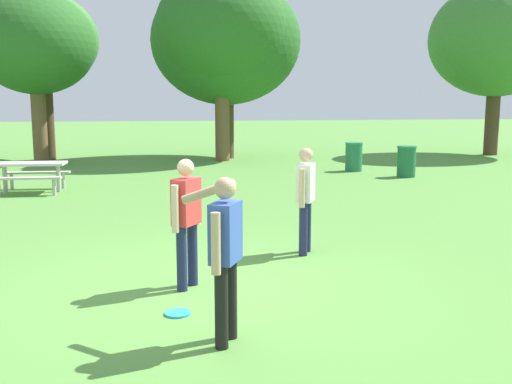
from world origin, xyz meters
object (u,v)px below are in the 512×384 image
picnic_table_near (31,171)px  tree_far_right (222,29)px  frisbee (178,313)px  trash_can_beside_table (406,161)px  person_bystander (186,215)px  tree_slender_mid (226,41)px  person_thrower (306,193)px  tree_tall_left (35,44)px  tree_broad_center (43,41)px  tree_back_left (497,40)px  trash_can_further_along (354,157)px  person_catcher (224,247)px

picnic_table_near → tree_far_right: tree_far_right is taller
tree_far_right → frisbee: bearing=-97.5°
picnic_table_near → trash_can_beside_table: trash_can_beside_table is taller
person_bystander → tree_slender_mid: 17.29m
person_thrower → tree_tall_left: tree_tall_left is taller
tree_broad_center → person_bystander: bearing=-74.5°
person_thrower → frisbee: bearing=-130.7°
person_bystander → tree_back_left: tree_back_left is taller
frisbee → tree_back_left: tree_back_left is taller
tree_tall_left → tree_back_left: tree_back_left is taller
trash_can_further_along → picnic_table_near: bearing=-162.1°
frisbee → trash_can_beside_table: size_ratio=0.30×
trash_can_beside_table → frisbee: bearing=-123.9°
person_bystander → frisbee: bearing=-99.2°
tree_back_left → trash_can_beside_table: bearing=-135.6°
trash_can_beside_table → tree_broad_center: bearing=148.8°
tree_back_left → tree_slender_mid: bearing=178.1°
frisbee → tree_broad_center: bearing=104.3°
tree_far_right → tree_back_left: (11.69, 0.68, -0.13)m
picnic_table_near → tree_slender_mid: size_ratio=0.24×
frisbee → tree_tall_left: bearing=105.5°
trash_can_further_along → tree_slender_mid: size_ratio=0.13×
trash_can_beside_table → tree_broad_center: (-11.87, 7.19, 4.12)m
person_bystander → person_thrower: bearing=37.1°
frisbee → person_thrower: bearing=49.3°
frisbee → tree_slender_mid: tree_slender_mid is taller
frisbee → tree_tall_left: size_ratio=0.05×
person_catcher → picnic_table_near: 11.00m
tree_back_left → person_bystander: bearing=-130.0°
trash_can_further_along → tree_broad_center: 12.75m
person_catcher → frisbee: 1.35m
picnic_table_near → tree_broad_center: bearing=97.5°
person_bystander → picnic_table_near: (-3.62, 8.49, -0.38)m
frisbee → tree_back_left: size_ratio=0.04×
trash_can_further_along → tree_broad_center: bearing=153.0°
frisbee → trash_can_beside_table: (7.28, 10.82, 0.47)m
person_bystander → tree_far_right: (2.03, 15.67, 4.05)m
tree_tall_left → picnic_table_near: bearing=-80.9°
trash_can_further_along → tree_far_right: size_ratio=0.13×
person_bystander → picnic_table_near: person_bystander is taller
tree_slender_mid → person_thrower: bearing=-91.6°
person_thrower → person_bystander: same height
frisbee → tree_far_right: bearing=82.5°
person_catcher → tree_slender_mid: tree_slender_mid is taller
person_bystander → trash_can_beside_table: person_bystander is taller
picnic_table_near → trash_can_further_along: bearing=17.9°
picnic_table_near → tree_slender_mid: bearing=54.3°
person_thrower → person_catcher: size_ratio=1.00×
person_catcher → tree_tall_left: bearing=106.1°
person_catcher → picnic_table_near: person_catcher is taller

